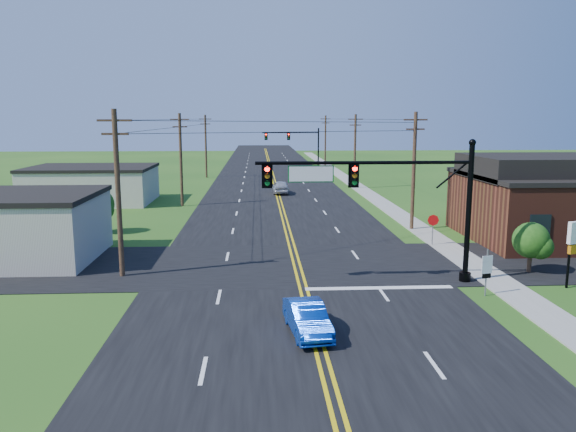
{
  "coord_description": "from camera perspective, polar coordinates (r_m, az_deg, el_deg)",
  "views": [
    {
      "loc": [
        -2.09,
        -20.03,
        8.51
      ],
      "look_at": [
        -0.45,
        10.0,
        3.26
      ],
      "focal_mm": 35.0,
      "sensor_mm": 36.0,
      "label": 1
    }
  ],
  "objects": [
    {
      "name": "utility_pole_left_a",
      "position": [
        31.16,
        -16.88,
        2.49
      ],
      "size": [
        1.8,
        0.28,
        9.0
      ],
      "color": "#332017",
      "rests_on": "ground"
    },
    {
      "name": "tree_left",
      "position": [
        44.15,
        -18.75,
        1.1
      ],
      "size": [
        2.4,
        2.4,
        3.37
      ],
      "color": "#332017",
      "rests_on": "ground"
    },
    {
      "name": "cream_bldg_near",
      "position": [
        37.71,
        -26.37,
        -0.99
      ],
      "size": [
        10.2,
        8.2,
        4.1
      ],
      "color": "beige",
      "rests_on": "ground"
    },
    {
      "name": "cream_bldg_far",
      "position": [
        60.81,
        -19.29,
        3.06
      ],
      "size": [
        12.2,
        9.2,
        3.7
      ],
      "color": "beige",
      "rests_on": "ground"
    },
    {
      "name": "brick_building",
      "position": [
        44.41,
        26.74,
        0.87
      ],
      "size": [
        14.2,
        11.2,
        4.7
      ],
      "color": "#5A2719",
      "rests_on": "ground"
    },
    {
      "name": "signal_mast_far",
      "position": [
        100.32,
        0.61,
        7.64
      ],
      "size": [
        10.98,
        0.6,
        7.48
      ],
      "color": "black",
      "rests_on": "ground"
    },
    {
      "name": "utility_pole_left_b",
      "position": [
        55.66,
        -10.83,
        5.82
      ],
      "size": [
        1.8,
        0.28,
        9.0
      ],
      "color": "#332017",
      "rests_on": "ground"
    },
    {
      "name": "utility_pole_right_b",
      "position": [
        69.17,
        6.82,
        6.69
      ],
      "size": [
        1.8,
        0.28,
        9.0
      ],
      "color": "#332017",
      "rests_on": "ground"
    },
    {
      "name": "utility_pole_left_c",
      "position": [
        82.45,
        -8.35,
        7.16
      ],
      "size": [
        1.8,
        0.28,
        9.0
      ],
      "color": "#332017",
      "rests_on": "ground"
    },
    {
      "name": "shrub_corner",
      "position": [
        33.83,
        23.46,
        -2.29
      ],
      "size": [
        2.0,
        2.0,
        2.86
      ],
      "color": "#332017",
      "rests_on": "ground"
    },
    {
      "name": "distant_car",
      "position": [
        64.04,
        -0.76,
        2.93
      ],
      "size": [
        1.82,
        4.39,
        1.49
      ],
      "primitive_type": "imported",
      "rotation": [
        0.0,
        0.0,
        3.16
      ],
      "color": "#B8B8BD",
      "rests_on": "ground"
    },
    {
      "name": "road_cross",
      "position": [
        33.2,
        0.58,
        -4.91
      ],
      "size": [
        70.0,
        10.0,
        0.04
      ],
      "primitive_type": "cube",
      "color": "black",
      "rests_on": "ground"
    },
    {
      "name": "utility_pole_right_a",
      "position": [
        43.84,
        12.66,
        4.7
      ],
      "size": [
        1.8,
        0.28,
        9.0
      ],
      "color": "#332017",
      "rests_on": "ground"
    },
    {
      "name": "ground",
      "position": [
        21.86,
        2.67,
        -13.01
      ],
      "size": [
        260.0,
        260.0,
        0.0
      ],
      "primitive_type": "plane",
      "color": "#204B15",
      "rests_on": "ground"
    },
    {
      "name": "signal_mast_main",
      "position": [
        29.0,
        9.71,
        2.31
      ],
      "size": [
        11.3,
        0.6,
        7.48
      ],
      "color": "black",
      "rests_on": "ground"
    },
    {
      "name": "road_main",
      "position": [
        70.58,
        -1.41,
        2.99
      ],
      "size": [
        16.0,
        220.0,
        0.04
      ],
      "primitive_type": "cube",
      "color": "black",
      "rests_on": "ground"
    },
    {
      "name": "tree_right_back",
      "position": [
        49.81,
        18.21,
        2.59
      ],
      "size": [
        3.0,
        3.0,
        4.1
      ],
      "color": "#332017",
      "rests_on": "ground"
    },
    {
      "name": "blue_car",
      "position": [
        22.69,
        1.97,
        -10.42
      ],
      "size": [
        1.84,
        3.98,
        1.26
      ],
      "primitive_type": "imported",
      "rotation": [
        0.0,
        0.0,
        0.14
      ],
      "color": "#0734A5",
      "rests_on": "ground"
    },
    {
      "name": "route_sign",
      "position": [
        28.76,
        19.55,
        -5.09
      ],
      "size": [
        0.57,
        0.17,
        2.33
      ],
      "rotation": [
        0.0,
        0.0,
        0.24
      ],
      "color": "slate",
      "rests_on": "ground"
    },
    {
      "name": "stop_sign",
      "position": [
        38.94,
        14.52,
        -0.73
      ],
      "size": [
        0.76,
        0.13,
        2.14
      ],
      "rotation": [
        0.0,
        0.0,
        -0.11
      ],
      "color": "slate",
      "rests_on": "ground"
    },
    {
      "name": "sidewalk",
      "position": [
        61.92,
        8.64,
        1.93
      ],
      "size": [
        2.0,
        160.0,
        0.08
      ],
      "primitive_type": "cube",
      "color": "gray",
      "rests_on": "ground"
    },
    {
      "name": "utility_pole_right_c",
      "position": [
        98.82,
        3.82,
        7.68
      ],
      "size": [
        1.8,
        0.28,
        9.0
      ],
      "color": "#332017",
      "rests_on": "ground"
    }
  ]
}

